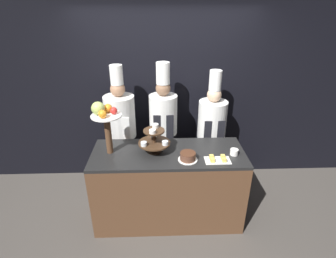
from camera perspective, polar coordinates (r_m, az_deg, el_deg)
The scene contains 11 objects.
ground_plane at distance 3.36m, azimuth 0.29°, elevation -22.24°, with size 14.00×14.00×0.00m, color #47423D.
wall_back at distance 3.79m, azimuth -0.50°, elevation 8.83°, with size 10.00×0.06×2.80m.
buffet_counter at distance 3.29m, azimuth 0.06°, elevation -12.20°, with size 1.76×0.69×0.95m.
tiered_stand at distance 2.97m, azimuth -3.02°, elevation -2.36°, with size 0.37×0.37×0.32m.
fruit_pedestal at distance 2.92m, azimuth -13.68°, elevation 2.50°, with size 0.33×0.33×0.61m.
cake_round at distance 2.87m, azimuth 4.34°, elevation -6.00°, with size 0.21×0.21×0.09m.
cup_white at distance 3.06m, azimuth 14.20°, elevation -4.88°, with size 0.09×0.09×0.07m.
cake_square_tray at distance 2.92m, azimuth 10.75°, elevation -6.49°, with size 0.28×0.16×0.05m.
chef_left at distance 3.62m, azimuth -10.21°, elevation 0.29°, with size 0.40×0.40×1.82m.
chef_center_left at distance 3.57m, azimuth -1.02°, elevation 0.80°, with size 0.37×0.37×1.85m.
chef_center_right at distance 3.67m, azimuth 9.44°, elevation -0.10°, with size 0.39×0.39×1.74m.
Camera 1 is at (-0.10, -2.25, 2.50)m, focal length 28.00 mm.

